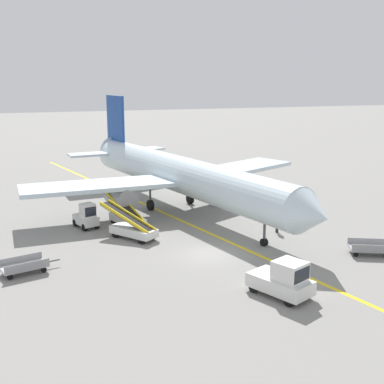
% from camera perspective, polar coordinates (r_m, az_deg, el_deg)
% --- Properties ---
extents(ground_plane, '(300.00, 300.00, 0.00)m').
position_cam_1_polar(ground_plane, '(35.69, 1.95, -7.03)').
color(ground_plane, gray).
extents(taxi_line_yellow, '(20.36, 77.52, 0.01)m').
position_cam_1_polar(taxi_line_yellow, '(40.65, 1.58, -4.50)').
color(taxi_line_yellow, yellow).
rests_on(taxi_line_yellow, ground).
extents(airliner, '(27.89, 34.87, 10.10)m').
position_cam_1_polar(airliner, '(46.26, -1.54, 2.03)').
color(airliner, silver).
rests_on(airliner, ground).
extents(pushback_tug, '(3.22, 4.06, 2.20)m').
position_cam_1_polar(pushback_tug, '(29.31, 10.29, -9.75)').
color(pushback_tug, silver).
rests_on(pushback_tug, ground).
extents(baggage_tug_near_wing, '(2.03, 2.70, 2.10)m').
position_cam_1_polar(baggage_tug_near_wing, '(42.26, -11.85, -2.78)').
color(baggage_tug_near_wing, silver).
rests_on(baggage_tug_near_wing, ground).
extents(belt_loader_forward_hold, '(3.95, 4.78, 2.59)m').
position_cam_1_polar(belt_loader_forward_hold, '(39.07, -6.76, -4.13)').
color(belt_loader_forward_hold, silver).
rests_on(belt_loader_forward_hold, ground).
extents(belt_loader_aft_hold, '(2.68, 5.15, 2.59)m').
position_cam_1_polar(belt_loader_aft_hold, '(42.29, -7.40, -2.81)').
color(belt_loader_aft_hold, silver).
rests_on(belt_loader_aft_hold, ground).
extents(baggage_cart_loaded, '(3.75, 2.58, 0.94)m').
position_cam_1_polar(baggage_cart_loaded, '(37.59, 19.50, -5.99)').
color(baggage_cart_loaded, '#A5A5A8').
rests_on(baggage_cart_loaded, ground).
extents(baggage_cart_empty_trailing, '(3.83, 2.27, 0.94)m').
position_cam_1_polar(baggage_cart_empty_trailing, '(33.96, -18.45, -7.95)').
color(baggage_cart_empty_trailing, '#A5A5A8').
rests_on(baggage_cart_empty_trailing, ground).
extents(ground_crew_marshaller, '(0.36, 0.24, 1.70)m').
position_cam_1_polar(ground_crew_marshaller, '(42.62, 10.14, -2.60)').
color(ground_crew_marshaller, '#26262D').
rests_on(ground_crew_marshaller, ground).
extents(ground_crew_wing_walker, '(0.36, 0.24, 1.70)m').
position_cam_1_polar(ground_crew_wing_walker, '(40.75, 9.62, -3.30)').
color(ground_crew_wing_walker, '#26262D').
rests_on(ground_crew_wing_walker, ground).
extents(safety_cone_nose_left, '(0.36, 0.36, 0.44)m').
position_cam_1_polar(safety_cone_nose_left, '(48.33, 5.79, -1.44)').
color(safety_cone_nose_left, orange).
rests_on(safety_cone_nose_left, ground).
extents(safety_cone_nose_right, '(0.36, 0.36, 0.44)m').
position_cam_1_polar(safety_cone_nose_right, '(44.89, 7.93, -2.63)').
color(safety_cone_nose_right, orange).
rests_on(safety_cone_nose_right, ground).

